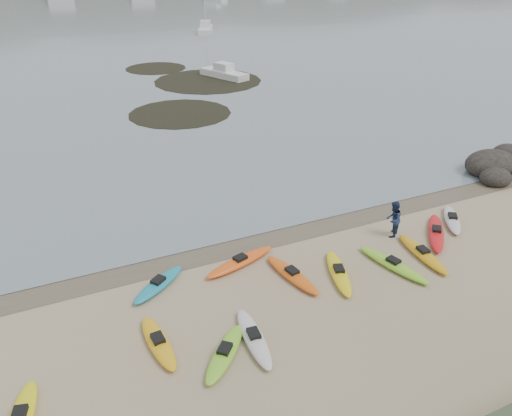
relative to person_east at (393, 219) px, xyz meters
name	(u,v)px	position (x,y,z in m)	size (l,w,h in m)	color
ground	(256,235)	(-5.94, 2.79, -0.91)	(600.00, 600.00, 0.00)	tan
wet_sand	(259,238)	(-5.94, 2.49, -0.90)	(60.00, 60.00, 0.00)	brown
kayaks	(305,282)	(-5.82, -1.76, -0.74)	(22.30, 7.43, 0.34)	#E05B13
person_east	(393,219)	(0.00, 0.00, 0.00)	(0.88, 0.69, 1.82)	navy
rock_cluster	(500,169)	(11.09, 3.38, -0.68)	(5.21, 3.82, 1.72)	black
kelp_mats	(189,86)	(0.34, 32.25, -0.88)	(16.02, 26.04, 0.04)	black
moored_boats	(1,25)	(-16.36, 84.53, -0.32)	(91.38, 90.94, 1.41)	silver
far_hills	(142,27)	(33.44, 196.76, -16.84)	(550.00, 135.00, 80.00)	#384235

